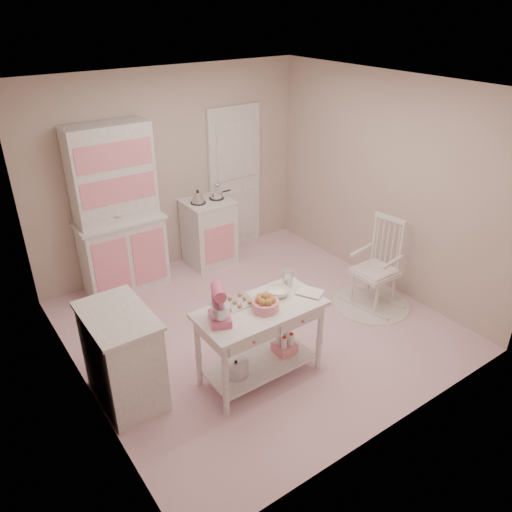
{
  "coord_description": "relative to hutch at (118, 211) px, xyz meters",
  "views": [
    {
      "loc": [
        -2.69,
        -3.8,
        3.33
      ],
      "look_at": [
        -0.16,
        -0.21,
        1.03
      ],
      "focal_mm": 35.0,
      "sensor_mm": 36.0,
      "label": 1
    }
  ],
  "objects": [
    {
      "name": "door",
      "position": [
        1.8,
        0.21,
        -0.02
      ],
      "size": [
        0.82,
        0.05,
        2.04
      ],
      "primitive_type": "cube",
      "color": "white",
      "rests_on": "ground"
    },
    {
      "name": "base_cabinet",
      "position": [
        -0.78,
        -1.9,
        -0.58
      ],
      "size": [
        0.54,
        0.84,
        0.92
      ],
      "primitive_type": "cube",
      "color": "white",
      "rests_on": "ground"
    },
    {
      "name": "mixing_bowl",
      "position": [
        0.65,
        -2.29,
        -0.21
      ],
      "size": [
        0.22,
        0.22,
        0.07
      ],
      "primitive_type": "imported",
      "color": "white",
      "rests_on": "work_table"
    },
    {
      "name": "room_shell",
      "position": [
        0.85,
        -1.66,
        0.61
      ],
      "size": [
        3.84,
        3.84,
        2.62
      ],
      "color": "pink",
      "rests_on": "ground"
    },
    {
      "name": "bread_basket",
      "position": [
        0.41,
        -2.42,
        -0.19
      ],
      "size": [
        0.25,
        0.25,
        0.09
      ],
      "primitive_type": "cylinder",
      "color": "pink",
      "rests_on": "work_table"
    },
    {
      "name": "metal_pitcher",
      "position": [
        0.83,
        -2.21,
        -0.16
      ],
      "size": [
        0.1,
        0.1,
        0.17
      ],
      "primitive_type": "cylinder",
      "color": "silver",
      "rests_on": "work_table"
    },
    {
      "name": "hutch",
      "position": [
        0.0,
        0.0,
        0.0
      ],
      "size": [
        1.06,
        0.5,
        2.08
      ],
      "primitive_type": "cube",
      "color": "white",
      "rests_on": "ground"
    },
    {
      "name": "stove",
      "position": [
        1.2,
        -0.05,
        -0.58
      ],
      "size": [
        0.62,
        0.57,
        0.92
      ],
      "primitive_type": "cube",
      "color": "white",
      "rests_on": "ground"
    },
    {
      "name": "rocking_chair",
      "position": [
        2.24,
        -2.11,
        -0.49
      ],
      "size": [
        0.59,
        0.79,
        1.1
      ],
      "primitive_type": "cube",
      "rotation": [
        0.0,
        0.0,
        0.16
      ],
      "color": "white",
      "rests_on": "ground"
    },
    {
      "name": "cookie_tray",
      "position": [
        0.24,
        -2.19,
        -0.23
      ],
      "size": [
        0.34,
        0.24,
        0.02
      ],
      "primitive_type": "cube",
      "color": "silver",
      "rests_on": "work_table"
    },
    {
      "name": "lace_rug",
      "position": [
        2.24,
        -2.11,
        -1.03
      ],
      "size": [
        0.92,
        0.92,
        0.01
      ],
      "primitive_type": "cylinder",
      "color": "white",
      "rests_on": "ground"
    },
    {
      "name": "stand_mixer",
      "position": [
        -0.03,
        -2.35,
        -0.07
      ],
      "size": [
        0.29,
        0.34,
        0.34
      ],
      "primitive_type": "cube",
      "rotation": [
        0.0,
        0.0,
        -0.4
      ],
      "color": "#DC5D89",
      "rests_on": "work_table"
    },
    {
      "name": "recipe_book",
      "position": [
        0.84,
        -2.49,
        -0.23
      ],
      "size": [
        0.27,
        0.29,
        0.02
      ],
      "primitive_type": "imported",
      "rotation": [
        0.0,
        0.0,
        0.5
      ],
      "color": "white",
      "rests_on": "work_table"
    },
    {
      "name": "work_table",
      "position": [
        0.39,
        -2.37,
        -0.64
      ],
      "size": [
        1.2,
        0.6,
        0.8
      ],
      "primitive_type": "cube",
      "color": "white",
      "rests_on": "ground"
    }
  ]
}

